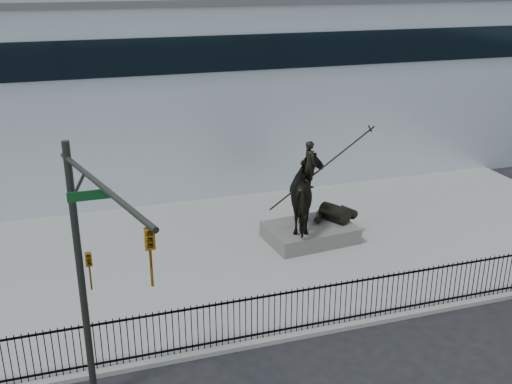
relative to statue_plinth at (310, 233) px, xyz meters
name	(u,v)px	position (x,y,z in m)	size (l,w,h in m)	color
ground	(341,353)	(-2.00, -7.20, -0.47)	(120.00, 120.00, 0.00)	black
plaza	(265,250)	(-2.00, -0.20, -0.40)	(30.00, 12.00, 0.15)	gray
building	(192,82)	(-2.00, 12.80, 4.03)	(44.00, 14.00, 9.00)	silver
picket_fence	(325,305)	(-2.00, -5.95, 0.43)	(22.10, 0.10, 1.50)	black
statue_plinth	(310,233)	(0.00, 0.00, 0.00)	(3.44, 2.37, 0.65)	#54514D
equestrian_statue	(313,194)	(0.07, 0.01, 1.68)	(4.40, 2.94, 3.74)	black
traffic_signal_left	(92,275)	(-8.75, -7.82, 3.56)	(1.52, 4.84, 7.00)	#242822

